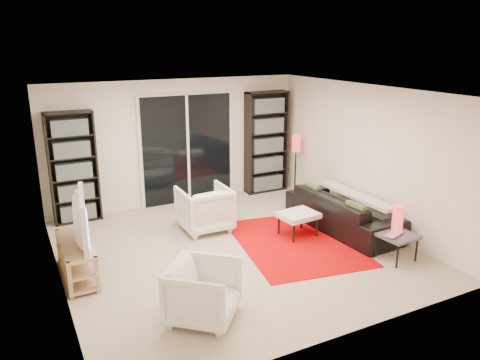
% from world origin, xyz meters
% --- Properties ---
extents(floor, '(5.00, 5.00, 0.00)m').
position_xyz_m(floor, '(0.00, 0.00, 0.00)').
color(floor, '#C7B497').
rests_on(floor, ground).
extents(wall_back, '(5.00, 0.02, 2.40)m').
position_xyz_m(wall_back, '(0.00, 2.50, 1.20)').
color(wall_back, white).
rests_on(wall_back, ground).
extents(wall_front, '(5.00, 0.02, 2.40)m').
position_xyz_m(wall_front, '(0.00, -2.50, 1.20)').
color(wall_front, white).
rests_on(wall_front, ground).
extents(wall_left, '(0.02, 5.00, 2.40)m').
position_xyz_m(wall_left, '(-2.50, 0.00, 1.20)').
color(wall_left, white).
rests_on(wall_left, ground).
extents(wall_right, '(0.02, 5.00, 2.40)m').
position_xyz_m(wall_right, '(2.50, 0.00, 1.20)').
color(wall_right, white).
rests_on(wall_right, ground).
extents(ceiling, '(5.00, 5.00, 0.02)m').
position_xyz_m(ceiling, '(0.00, 0.00, 2.40)').
color(ceiling, white).
rests_on(ceiling, wall_back).
extents(sliding_door, '(1.92, 0.08, 2.16)m').
position_xyz_m(sliding_door, '(0.20, 2.46, 1.05)').
color(sliding_door, white).
rests_on(sliding_door, ground).
extents(bookshelf_left, '(0.80, 0.30, 1.95)m').
position_xyz_m(bookshelf_left, '(-1.95, 2.33, 0.98)').
color(bookshelf_left, black).
rests_on(bookshelf_left, ground).
extents(bookshelf_right, '(0.90, 0.30, 2.10)m').
position_xyz_m(bookshelf_right, '(1.90, 2.33, 1.05)').
color(bookshelf_right, black).
rests_on(bookshelf_right, ground).
extents(tv_stand, '(0.39, 1.21, 0.50)m').
position_xyz_m(tv_stand, '(-2.28, 0.20, 0.26)').
color(tv_stand, '#DAB97F').
rests_on(tv_stand, floor).
extents(tv, '(0.31, 1.17, 0.67)m').
position_xyz_m(tv, '(-2.26, 0.20, 0.83)').
color(tv, black).
rests_on(tv, tv_stand).
extents(rug, '(2.08, 2.57, 0.01)m').
position_xyz_m(rug, '(0.97, -0.22, 0.01)').
color(rug, '#CD0305').
rests_on(rug, floor).
extents(sofa, '(0.95, 2.20, 0.63)m').
position_xyz_m(sofa, '(1.99, -0.10, 0.31)').
color(sofa, black).
rests_on(sofa, floor).
extents(armchair_back, '(0.81, 0.83, 0.75)m').
position_xyz_m(armchair_back, '(-0.09, 0.94, 0.38)').
color(armchair_back, white).
rests_on(armchair_back, floor).
extents(armchair_front, '(1.05, 1.05, 0.69)m').
position_xyz_m(armchair_front, '(-1.14, -1.51, 0.34)').
color(armchair_front, white).
rests_on(armchair_front, floor).
extents(ottoman, '(0.65, 0.55, 0.40)m').
position_xyz_m(ottoman, '(1.16, 0.00, 0.35)').
color(ottoman, white).
rests_on(ottoman, floor).
extents(side_table, '(0.55, 0.55, 0.40)m').
position_xyz_m(side_table, '(1.95, -1.37, 0.36)').
color(side_table, '#48474C').
rests_on(side_table, floor).
extents(laptop, '(0.41, 0.34, 0.03)m').
position_xyz_m(laptop, '(1.90, -1.44, 0.41)').
color(laptop, silver).
rests_on(laptop, side_table).
extents(table_lamp, '(0.16, 0.16, 0.36)m').
position_xyz_m(table_lamp, '(2.09, -1.22, 0.58)').
color(table_lamp, red).
rests_on(table_lamp, side_table).
extents(floor_lamp, '(0.19, 0.19, 1.28)m').
position_xyz_m(floor_lamp, '(2.27, 1.78, 0.96)').
color(floor_lamp, black).
rests_on(floor_lamp, floor).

